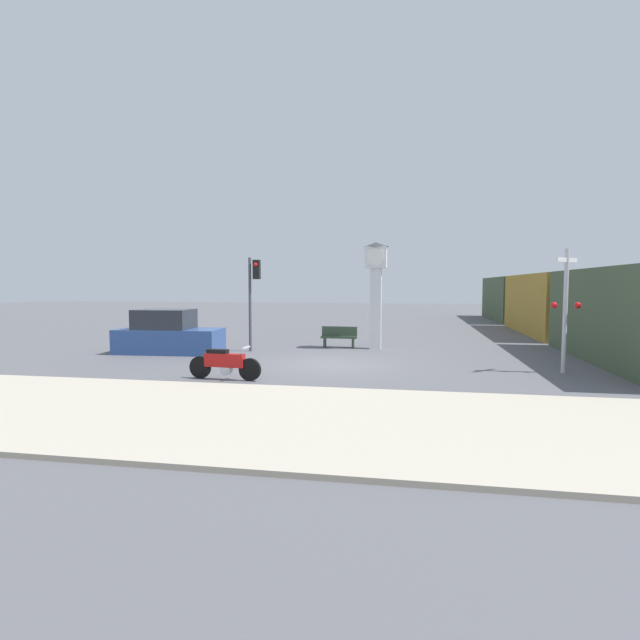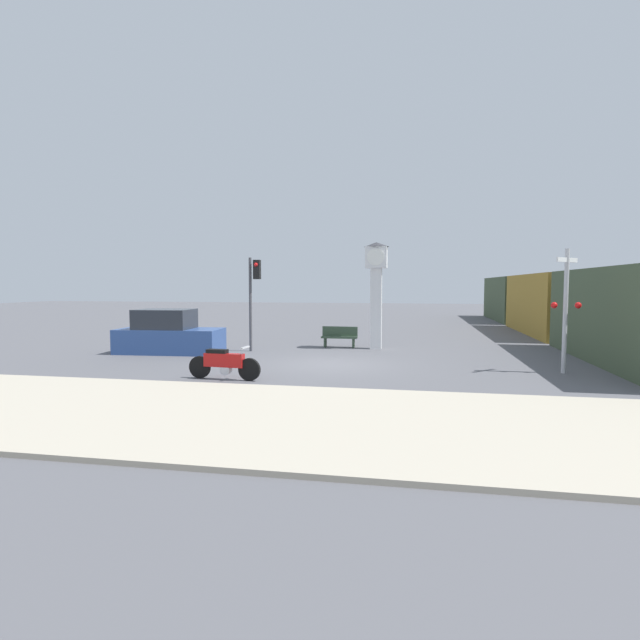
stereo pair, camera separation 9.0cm
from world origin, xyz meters
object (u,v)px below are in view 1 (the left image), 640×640
motorcycle (224,363)px  railroad_crossing_signal (565,306)px  bench (339,336)px  traffic_light (253,287)px  clock_tower (376,279)px  freight_train (547,304)px  parked_car (168,335)px

motorcycle → railroad_crossing_signal: railroad_crossing_signal is taller
bench → traffic_light: bearing=-148.2°
clock_tower → bench: clock_tower is taller
clock_tower → freight_train: bearing=43.5°
motorcycle → parked_car: bearing=135.7°
clock_tower → motorcycle: bearing=-115.7°
parked_car → clock_tower: bearing=15.9°
freight_train → railroad_crossing_signal: bearing=-101.9°
clock_tower → bench: bearing=170.3°
traffic_light → railroad_crossing_signal: bearing=-15.9°
clock_tower → parked_car: size_ratio=1.08×
traffic_light → bench: 4.50m
traffic_light → bench: (3.32, 2.06, -2.22)m
freight_train → parked_car: bearing=-146.2°
motorcycle → traffic_light: size_ratio=0.58×
motorcycle → bench: 8.56m
freight_train → railroad_crossing_signal: 14.03m
parked_car → freight_train: bearing=30.1°
bench → parked_car: parked_car is taller
bench → clock_tower: bearing=-9.7°
railroad_crossing_signal → parked_car: bearing=172.0°
freight_train → bench: (-10.85, -8.44, -1.21)m
motorcycle → freight_train: bearing=56.6°
clock_tower → parked_car: (-8.26, -2.94, -2.31)m
motorcycle → railroad_crossing_signal: size_ratio=0.58×
parked_car → traffic_light: bearing=15.8°
railroad_crossing_signal → bench: 9.69m
motorcycle → parked_car: size_ratio=0.53×
parked_car → bench: bearing=22.4°
clock_tower → traffic_light: clock_tower is taller
railroad_crossing_signal → parked_car: railroad_crossing_signal is taller
freight_train → traffic_light: size_ratio=8.51×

